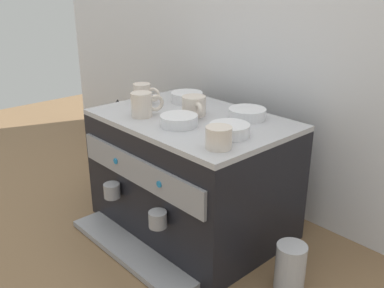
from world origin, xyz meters
The scene contains 13 objects.
ground_plane centered at (0.00, 0.00, 0.00)m, with size 4.00×4.00×0.00m, color brown.
tiled_backsplash_wall centered at (0.00, 0.35, 0.60)m, with size 2.80×0.03×1.19m, color silver.
espresso_machine centered at (0.00, 0.00, 0.21)m, with size 0.66×0.56×0.42m.
ceramic_cup_0 centered at (-0.01, 0.02, 0.45)m, with size 0.12×0.08×0.07m.
ceramic_cup_1 centered at (-0.12, -0.12, 0.46)m, with size 0.07×0.11×0.08m.
ceramic_cup_2 centered at (-0.25, -0.02, 0.46)m, with size 0.10×0.07×0.07m.
ceramic_cup_3 centered at (0.26, -0.13, 0.45)m, with size 0.07×0.11×0.06m.
ceramic_bowl_0 centered at (-0.16, 0.12, 0.43)m, with size 0.12×0.12×0.04m.
ceramic_bowl_1 centered at (0.04, -0.09, 0.43)m, with size 0.12×0.12×0.03m.
ceramic_bowl_2 centered at (0.13, 0.13, 0.43)m, with size 0.13×0.13×0.03m.
ceramic_bowl_3 centered at (0.21, -0.04, 0.43)m, with size 0.12×0.12×0.04m.
coffee_grinder centered at (-0.49, 0.02, 0.19)m, with size 0.15×0.15×0.38m.
milk_pitcher centered at (0.45, -0.03, 0.07)m, with size 0.09×0.09×0.15m, color #B7B7BC.
Camera 1 is at (1.02, -0.93, 0.86)m, focal length 39.99 mm.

